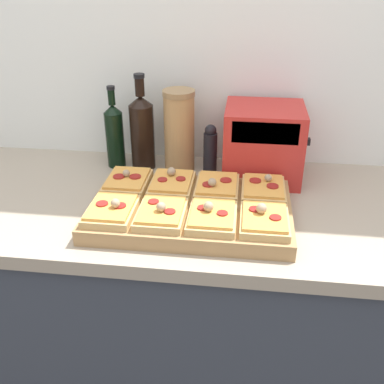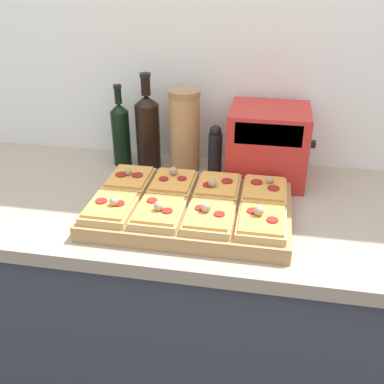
{
  "view_description": "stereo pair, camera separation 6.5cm",
  "coord_description": "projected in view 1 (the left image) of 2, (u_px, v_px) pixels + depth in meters",
  "views": [
    {
      "loc": [
        0.21,
        -0.84,
        1.57
      ],
      "look_at": [
        0.08,
        0.26,
        0.97
      ],
      "focal_mm": 42.0,
      "sensor_mm": 36.0,
      "label": 1
    },
    {
      "loc": [
        0.28,
        -0.83,
        1.57
      ],
      "look_at": [
        0.08,
        0.26,
        0.97
      ],
      "focal_mm": 42.0,
      "sensor_mm": 36.0,
      "label": 2
    }
  ],
  "objects": [
    {
      "name": "pizza_slice_back_left",
      "position": [
        127.0,
        181.0,
        1.32
      ],
      "size": [
        0.12,
        0.16,
        0.05
      ],
      "color": "tan",
      "rests_on": "cutting_board"
    },
    {
      "name": "wall_back",
      "position": [
        185.0,
        59.0,
        1.5
      ],
      "size": [
        6.0,
        0.06,
        2.5
      ],
      "color": "silver",
      "rests_on": "ground_plane"
    },
    {
      "name": "pizza_slice_front_right",
      "position": [
        264.0,
        220.0,
        1.13
      ],
      "size": [
        0.12,
        0.16,
        0.06
      ],
      "color": "tan",
      "rests_on": "cutting_board"
    },
    {
      "name": "grain_jar_tall",
      "position": [
        180.0,
        131.0,
        1.47
      ],
      "size": [
        0.1,
        0.1,
        0.27
      ],
      "color": "#AD7F4C",
      "rests_on": "kitchen_counter"
    },
    {
      "name": "wine_bottle",
      "position": [
        142.0,
        131.0,
        1.49
      ],
      "size": [
        0.08,
        0.08,
        0.32
      ],
      "color": "black",
      "rests_on": "kitchen_counter"
    },
    {
      "name": "cutting_board",
      "position": [
        191.0,
        210.0,
        1.25
      ],
      "size": [
        0.55,
        0.36,
        0.04
      ],
      "primitive_type": "cube",
      "color": "#A37A4C",
      "rests_on": "kitchen_counter"
    },
    {
      "name": "pizza_slice_front_midright",
      "position": [
        212.0,
        216.0,
        1.15
      ],
      "size": [
        0.12,
        0.16,
        0.05
      ],
      "color": "tan",
      "rests_on": "cutting_board"
    },
    {
      "name": "pepper_mill",
      "position": [
        210.0,
        148.0,
        1.49
      ],
      "size": [
        0.05,
        0.05,
        0.16
      ],
      "color": "black",
      "rests_on": "kitchen_counter"
    },
    {
      "name": "pizza_slice_back_midleft",
      "position": [
        172.0,
        184.0,
        1.31
      ],
      "size": [
        0.12,
        0.16,
        0.05
      ],
      "color": "tan",
      "rests_on": "cutting_board"
    },
    {
      "name": "toaster_oven",
      "position": [
        263.0,
        143.0,
        1.43
      ],
      "size": [
        0.27,
        0.22,
        0.24
      ],
      "color": "red",
      "rests_on": "kitchen_counter"
    },
    {
      "name": "pizza_slice_front_left",
      "position": [
        112.0,
        210.0,
        1.18
      ],
      "size": [
        0.12,
        0.16,
        0.05
      ],
      "color": "tan",
      "rests_on": "cutting_board"
    },
    {
      "name": "pizza_slice_front_midleft",
      "position": [
        161.0,
        213.0,
        1.16
      ],
      "size": [
        0.12,
        0.16,
        0.05
      ],
      "color": "tan",
      "rests_on": "cutting_board"
    },
    {
      "name": "olive_oil_bottle",
      "position": [
        115.0,
        134.0,
        1.51
      ],
      "size": [
        0.06,
        0.06,
        0.28
      ],
      "color": "black",
      "rests_on": "kitchen_counter"
    },
    {
      "name": "kitchen_counter",
      "position": [
        172.0,
        313.0,
        1.56
      ],
      "size": [
        2.63,
        0.67,
        0.91
      ],
      "color": "#333842",
      "rests_on": "ground_plane"
    },
    {
      "name": "pizza_slice_back_right",
      "position": [
        263.0,
        189.0,
        1.28
      ],
      "size": [
        0.12,
        0.16,
        0.05
      ],
      "color": "tan",
      "rests_on": "cutting_board"
    },
    {
      "name": "pizza_slice_back_midright",
      "position": [
        217.0,
        186.0,
        1.3
      ],
      "size": [
        0.12,
        0.16,
        0.05
      ],
      "color": "tan",
      "rests_on": "cutting_board"
    }
  ]
}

